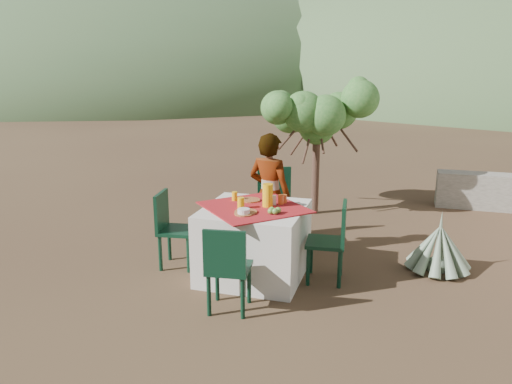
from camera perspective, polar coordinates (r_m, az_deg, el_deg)
ground at (r=5.51m, az=-3.41°, el=-8.99°), size 160.00×160.00×0.00m
table at (r=5.25m, az=-0.22°, el=-5.69°), size 1.30×1.30×0.76m
chair_far at (r=6.28m, az=2.19°, el=-1.00°), size 0.55×0.55×0.92m
chair_near at (r=4.47m, az=-3.30°, el=-8.43°), size 0.42×0.42×0.82m
chair_left at (r=5.55m, az=-9.66°, el=-3.82°), size 0.44×0.44×0.84m
chair_right at (r=5.15m, az=8.77°, el=-5.25°), size 0.42×0.42×0.84m
person at (r=5.74m, az=1.56°, el=-0.35°), size 0.60×0.47×1.44m
shrub_tree at (r=7.33m, az=7.48°, el=8.05°), size 1.48×1.46×1.75m
agave at (r=5.77m, az=20.16°, el=-6.08°), size 0.70×0.70×0.75m
hill_near_left at (r=40.02m, az=-13.27°, el=11.10°), size 40.00×40.00×16.00m
hill_far_center at (r=57.07m, az=11.04°, el=12.16°), size 60.00×60.00×24.00m
plate_far at (r=5.35m, az=-0.67°, el=-0.91°), size 0.22×0.22×0.01m
plate_near at (r=4.93m, az=-1.18°, el=-2.28°), size 0.23×0.23×0.01m
glass_far at (r=5.35m, az=-2.46°, el=-0.48°), size 0.06×0.06×0.10m
glass_near at (r=5.06m, az=-1.74°, el=-1.26°), size 0.07×0.07×0.11m
juice_pitcher at (r=5.11m, az=1.35°, el=-0.38°), size 0.11×0.11×0.24m
bowl_plate at (r=4.87m, az=-1.42°, el=-2.51°), size 0.19×0.19×0.01m
white_bowl at (r=4.86m, az=-1.42°, el=-2.19°), size 0.12×0.12×0.05m
jar_left at (r=5.22m, az=2.86°, el=-0.86°), size 0.06×0.06×0.10m
jar_right at (r=5.27m, az=3.26°, el=-0.76°), size 0.06×0.06×0.09m
napkin_holder at (r=5.19m, az=1.90°, el=-0.94°), size 0.09×0.07×0.10m
fruit_cluster at (r=4.89m, az=2.06°, el=-2.14°), size 0.12×0.11×0.06m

